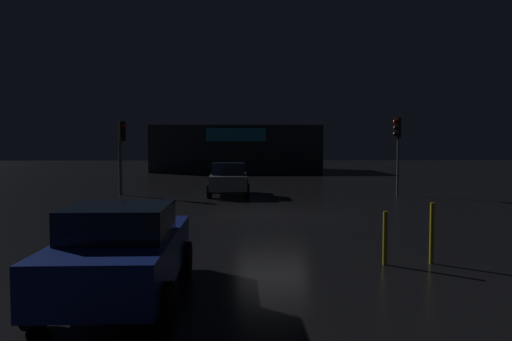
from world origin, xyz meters
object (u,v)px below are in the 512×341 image
at_px(car_near, 229,179).
at_px(traffic_signal_opposite, 397,136).
at_px(store_building, 237,149).
at_px(car_far, 123,251).
at_px(traffic_signal_main, 121,144).

bearing_deg(car_near, traffic_signal_opposite, -1.50).
distance_m(store_building, traffic_signal_opposite, 24.89).
bearing_deg(car_near, car_far, -94.36).
distance_m(traffic_signal_main, car_near, 5.63).
xyz_separation_m(store_building, traffic_signal_main, (-5.40, -22.89, 0.42)).
xyz_separation_m(store_building, car_far, (-1.27, -39.18, -1.37)).
bearing_deg(car_far, traffic_signal_opposite, 58.86).
bearing_deg(traffic_signal_opposite, car_far, -121.14).
height_order(store_building, car_near, store_building).
bearing_deg(store_building, traffic_signal_main, -103.28).
bearing_deg(traffic_signal_main, traffic_signal_opposite, -2.52).
bearing_deg(car_near, store_building, 89.85).
height_order(traffic_signal_main, traffic_signal_opposite, traffic_signal_opposite).
bearing_deg(traffic_signal_main, car_near, -4.08).
xyz_separation_m(store_building, traffic_signal_opposite, (8.21, -23.48, 0.81)).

